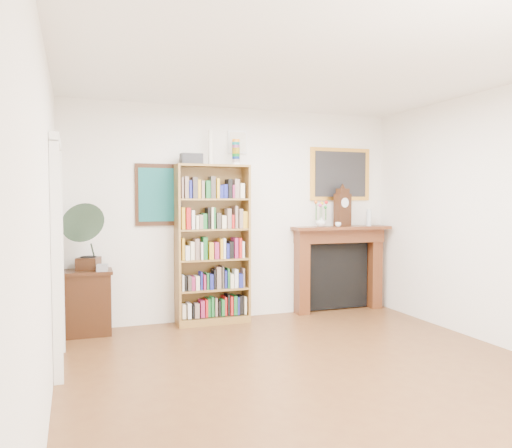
% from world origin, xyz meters
% --- Properties ---
extents(room, '(4.51, 5.01, 2.81)m').
position_xyz_m(room, '(0.00, 0.00, 1.40)').
color(room, brown).
rests_on(room, ground).
extents(door_casing, '(0.08, 1.02, 2.17)m').
position_xyz_m(door_casing, '(-2.21, 1.20, 1.26)').
color(door_casing, white).
rests_on(door_casing, left_wall).
extents(teal_poster, '(0.58, 0.04, 0.78)m').
position_xyz_m(teal_poster, '(-1.05, 2.48, 1.65)').
color(teal_poster, black).
rests_on(teal_poster, back_wall).
extents(small_picture, '(0.26, 0.04, 0.30)m').
position_xyz_m(small_picture, '(0.00, 2.48, 2.35)').
color(small_picture, white).
rests_on(small_picture, back_wall).
extents(gilt_painting, '(0.95, 0.04, 0.75)m').
position_xyz_m(gilt_painting, '(1.55, 2.48, 1.95)').
color(gilt_painting, gold).
rests_on(gilt_painting, back_wall).
extents(bookshelf, '(0.94, 0.34, 2.34)m').
position_xyz_m(bookshelf, '(-0.39, 2.31, 1.14)').
color(bookshelf, brown).
rests_on(bookshelf, floor).
extents(side_cabinet, '(0.57, 0.42, 0.76)m').
position_xyz_m(side_cabinet, '(-1.92, 2.28, 0.38)').
color(side_cabinet, black).
rests_on(side_cabinet, floor).
extents(fireplace, '(1.45, 0.41, 1.21)m').
position_xyz_m(fireplace, '(1.48, 2.39, 0.72)').
color(fireplace, '#512813').
rests_on(fireplace, floor).
extents(gramophone, '(0.65, 0.72, 0.79)m').
position_xyz_m(gramophone, '(-1.91, 2.19, 1.21)').
color(gramophone, black).
rests_on(gramophone, side_cabinet).
extents(cd_stack, '(0.14, 0.14, 0.08)m').
position_xyz_m(cd_stack, '(-1.76, 2.14, 0.80)').
color(cd_stack, '#A6A6B2').
rests_on(cd_stack, side_cabinet).
extents(mantel_clock, '(0.25, 0.18, 0.53)m').
position_xyz_m(mantel_clock, '(1.51, 2.34, 1.47)').
color(mantel_clock, black).
rests_on(mantel_clock, fireplace).
extents(flower_vase, '(0.14, 0.14, 0.14)m').
position_xyz_m(flower_vase, '(1.16, 2.32, 1.28)').
color(flower_vase, white).
rests_on(flower_vase, fireplace).
extents(teacup, '(0.11, 0.11, 0.06)m').
position_xyz_m(teacup, '(1.39, 2.24, 1.24)').
color(teacup, white).
rests_on(teacup, fireplace).
extents(bottle_left, '(0.07, 0.07, 0.24)m').
position_xyz_m(bottle_left, '(1.93, 2.31, 1.33)').
color(bottle_left, silver).
rests_on(bottle_left, fireplace).
extents(bottle_right, '(0.06, 0.06, 0.20)m').
position_xyz_m(bottle_right, '(1.95, 2.36, 1.31)').
color(bottle_right, silver).
rests_on(bottle_right, fireplace).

